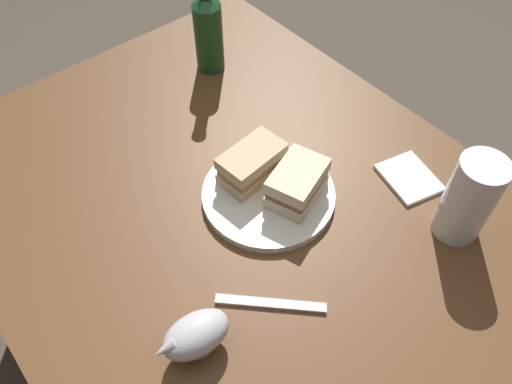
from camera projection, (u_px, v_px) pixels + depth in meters
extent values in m
plane|color=#4C4238|center=(248.00, 353.00, 1.51)|extent=(6.00, 6.00, 0.00)
cube|color=brown|center=(246.00, 297.00, 1.23)|extent=(1.17, 0.89, 0.72)
cylinder|color=silver|center=(268.00, 195.00, 0.95)|extent=(0.25, 0.25, 0.02)
cube|color=beige|center=(296.00, 190.00, 0.93)|extent=(0.11, 0.13, 0.03)
cube|color=#8C5B3D|center=(297.00, 183.00, 0.91)|extent=(0.10, 0.12, 0.01)
cube|color=beige|center=(298.00, 176.00, 0.90)|extent=(0.11, 0.13, 0.03)
cube|color=#CCB284|center=(252.00, 171.00, 0.96)|extent=(0.08, 0.13, 0.02)
cube|color=#B27A4C|center=(252.00, 164.00, 0.94)|extent=(0.08, 0.12, 0.02)
cube|color=#CCB284|center=(252.00, 156.00, 0.93)|extent=(0.08, 0.13, 0.02)
cube|color=gold|center=(309.00, 177.00, 0.96)|extent=(0.03, 0.05, 0.02)
cube|color=gold|center=(266.00, 159.00, 0.98)|extent=(0.03, 0.04, 0.02)
cube|color=#AD702D|center=(287.00, 168.00, 0.97)|extent=(0.05, 0.03, 0.02)
cube|color=gold|center=(303.00, 177.00, 0.96)|extent=(0.05, 0.05, 0.01)
cube|color=#B77F33|center=(280.00, 167.00, 0.97)|extent=(0.05, 0.04, 0.02)
cylinder|color=white|center=(469.00, 199.00, 0.85)|extent=(0.08, 0.08, 0.17)
cylinder|color=orange|center=(464.00, 208.00, 0.87)|extent=(0.07, 0.07, 0.12)
cylinder|color=#B7B7BC|center=(198.00, 344.00, 0.77)|extent=(0.04, 0.04, 0.02)
ellipsoid|color=#B7B7BC|center=(196.00, 335.00, 0.74)|extent=(0.08, 0.11, 0.05)
ellipsoid|color=#381E0F|center=(196.00, 333.00, 0.74)|extent=(0.06, 0.09, 0.02)
cone|color=#B7B7BC|center=(164.00, 350.00, 0.72)|extent=(0.03, 0.03, 0.02)
cylinder|color=#19421E|center=(209.00, 38.00, 1.14)|extent=(0.06, 0.06, 0.16)
cone|color=#19421E|center=(206.00, 0.00, 1.07)|extent=(0.06, 0.06, 0.02)
cube|color=white|center=(409.00, 178.00, 0.98)|extent=(0.13, 0.11, 0.01)
cube|color=silver|center=(271.00, 304.00, 0.82)|extent=(0.14, 0.14, 0.01)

